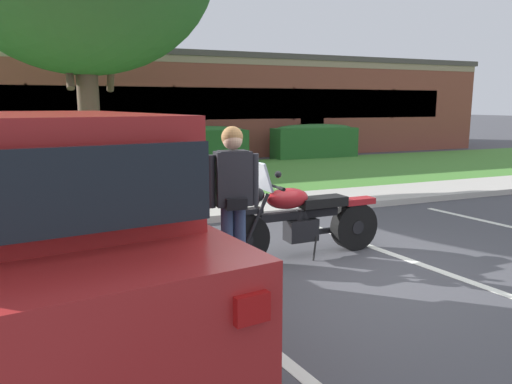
{
  "coord_description": "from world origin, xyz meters",
  "views": [
    {
      "loc": [
        -2.95,
        -4.65,
        1.93
      ],
      "look_at": [
        -0.66,
        0.89,
        0.85
      ],
      "focal_mm": 34.2,
      "sensor_mm": 36.0,
      "label": 1
    }
  ],
  "objects": [
    {
      "name": "stall_stripe_1",
      "position": [
        1.05,
        0.2,
        0.0
      ],
      "size": [
        0.7,
        4.38,
        0.01
      ],
      "primitive_type": "cube",
      "rotation": [
        0.0,
        0.0,
        0.13
      ],
      "color": "silver",
      "rests_on": "ground"
    },
    {
      "name": "ground_plane",
      "position": [
        0.0,
        0.0,
        0.0
      ],
      "size": [
        140.0,
        140.0,
        0.0
      ],
      "primitive_type": "plane",
      "color": "#424247"
    },
    {
      "name": "rider_person",
      "position": [
        -1.21,
        0.19,
        0.99
      ],
      "size": [
        0.57,
        0.32,
        1.7
      ],
      "color": "black",
      "rests_on": "ground"
    },
    {
      "name": "concrete_walk",
      "position": [
        0.0,
        3.79,
        0.04
      ],
      "size": [
        60.0,
        1.5,
        0.08
      ],
      "primitive_type": "cube",
      "color": "#B7B2A8",
      "rests_on": "ground"
    },
    {
      "name": "motorcycle",
      "position": [
        -0.02,
        0.7,
        0.49
      ],
      "size": [
        2.24,
        0.82,
        1.26
      ],
      "color": "black",
      "rests_on": "ground"
    },
    {
      "name": "curb_strip",
      "position": [
        0.0,
        2.94,
        0.06
      ],
      "size": [
        60.0,
        0.2,
        0.12
      ],
      "primitive_type": "cube",
      "color": "#B7B2A8",
      "rests_on": "ground"
    },
    {
      "name": "grass_lawn",
      "position": [
        0.0,
        7.61,
        0.03
      ],
      "size": [
        60.0,
        6.14,
        0.06
      ],
      "primitive_type": "cube",
      "color": "#478433",
      "rests_on": "ground"
    },
    {
      "name": "handbag",
      "position": [
        -1.39,
        -0.25,
        0.14
      ],
      "size": [
        0.28,
        0.13,
        0.36
      ],
      "color": "maroon",
      "rests_on": "ground"
    },
    {
      "name": "hedge_right",
      "position": [
        5.68,
        10.72,
        0.65
      ],
      "size": [
        3.12,
        0.9,
        1.24
      ],
      "color": "#286028",
      "rests_on": "ground"
    },
    {
      "name": "stall_stripe_0",
      "position": [
        -1.67,
        0.2,
        0.0
      ],
      "size": [
        0.7,
        4.38,
        0.01
      ],
      "primitive_type": "cube",
      "rotation": [
        0.0,
        0.0,
        0.13
      ],
      "color": "silver",
      "rests_on": "ground"
    },
    {
      "name": "parked_suv_adjacent",
      "position": [
        -3.14,
        -0.24,
        0.96
      ],
      "size": [
        2.6,
        5.05,
        1.86
      ],
      "color": "#AD2323",
      "rests_on": "ground"
    },
    {
      "name": "hedge_center_right",
      "position": [
        1.37,
        10.72,
        0.65
      ],
      "size": [
        3.23,
        0.9,
        1.24
      ],
      "color": "#286028",
      "rests_on": "ground"
    },
    {
      "name": "brick_building",
      "position": [
        0.88,
        15.98,
        1.88
      ],
      "size": [
        26.76,
        8.45,
        3.75
      ],
      "color": "brown",
      "rests_on": "ground"
    },
    {
      "name": "hedge_center_left",
      "position": [
        -2.94,
        10.72,
        0.65
      ],
      "size": [
        2.66,
        0.9,
        1.24
      ],
      "color": "#286028",
      "rests_on": "ground"
    }
  ]
}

